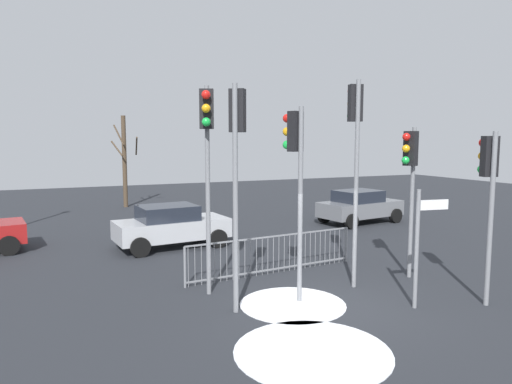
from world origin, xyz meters
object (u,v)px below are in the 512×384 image
Objects in this scene: traffic_light_mid_right at (237,147)px; traffic_light_foreground_right at (489,178)px; car_grey_mid at (360,206)px; traffic_light_rear_left at (207,144)px; traffic_light_mid_left at (410,169)px; traffic_light_foreground_left at (355,138)px; traffic_light_rear_right at (296,160)px; car_silver_far at (171,225)px; direction_sign_post at (420,241)px; bare_tree_left at (125,160)px.

traffic_light_foreground_right is at bearing 20.43° from traffic_light_mid_right.
traffic_light_mid_right is 12.11m from car_grey_mid.
traffic_light_rear_left is 5.41m from traffic_light_mid_left.
traffic_light_foreground_left is (3.60, -0.69, 0.14)m from traffic_light_rear_left.
traffic_light_rear_right is at bearing 42.45° from traffic_light_mid_right.
car_grey_mid is at bearing 64.36° from traffic_light_foreground_left.
traffic_light_rear_left is at bearing -99.40° from car_silver_far.
traffic_light_mid_left is 1.02× the size of car_silver_far.
traffic_light_rear_left reaches higher than traffic_light_rear_right.
traffic_light_foreground_left is at bearing 47.13° from traffic_light_mid_right.
traffic_light_rear_right is 3.25m from direction_sign_post.
car_grey_mid is (7.43, 7.68, -2.49)m from traffic_light_rear_right.
traffic_light_mid_left is (1.71, -0.09, -0.80)m from traffic_light_foreground_left.
traffic_light_rear_right is at bearing -83.29° from car_silver_far.
traffic_light_rear_right is 2.08m from traffic_light_rear_left.
traffic_light_rear_right is 1.68× the size of direction_sign_post.
direction_sign_post is at bearing -55.77° from traffic_light_rear_right.
bare_tree_left reaches higher than traffic_light_rear_right.
traffic_light_foreground_right is 3.14m from traffic_light_foreground_left.
traffic_light_rear_right is 1.96m from traffic_light_foreground_left.
traffic_light_rear_left is at bearing -91.22° from bare_tree_left.
traffic_light_mid_right is 1.23× the size of car_silver_far.
traffic_light_mid_right is 1.21× the size of traffic_light_mid_left.
bare_tree_left reaches higher than traffic_light_mid_left.
traffic_light_foreground_left is at bearing -78.86° from bare_tree_left.
traffic_light_mid_left is 1.00× the size of car_grey_mid.
car_grey_mid is at bearing -46.32° from bare_tree_left.
traffic_light_mid_left is at bearing -126.54° from car_grey_mid.
traffic_light_mid_left reaches higher than traffic_light_foreground_right.
traffic_light_mid_left is 0.81× the size of bare_tree_left.
car_silver_far is (-5.22, 8.30, -2.09)m from traffic_light_foreground_right.
car_silver_far is at bearing 179.35° from car_grey_mid.
traffic_light_rear_right is 4.30m from traffic_light_foreground_right.
traffic_light_mid_left reaches higher than car_grey_mid.
traffic_light_mid_right is at bearing 125.23° from traffic_light_rear_left.
traffic_light_mid_left is 2.68m from direction_sign_post.
car_grey_mid is (8.88, 7.76, -2.79)m from traffic_light_mid_right.
traffic_light_rear_left is 5.23m from direction_sign_post.
direction_sign_post is (3.70, -1.48, -2.06)m from traffic_light_mid_right.
traffic_light_rear_left is 1.17m from traffic_light_mid_right.
traffic_light_rear_left is at bearing 144.62° from traffic_light_mid_right.
car_grey_mid is at bearing 24.67° from traffic_light_rear_right.
car_silver_far is at bearing -89.87° from bare_tree_left.
traffic_light_foreground_left reaches higher than car_grey_mid.
bare_tree_left reaches higher than traffic_light_rear_left.
direction_sign_post is (4.00, -2.61, -2.12)m from traffic_light_rear_left.
traffic_light_mid_left is (5.01, 0.35, -0.60)m from traffic_light_mid_right.
traffic_light_mid_left reaches higher than direction_sign_post.
traffic_light_mid_left is at bearing -16.81° from traffic_light_rear_right.
traffic_light_mid_left is at bearing -73.39° from bare_tree_left.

